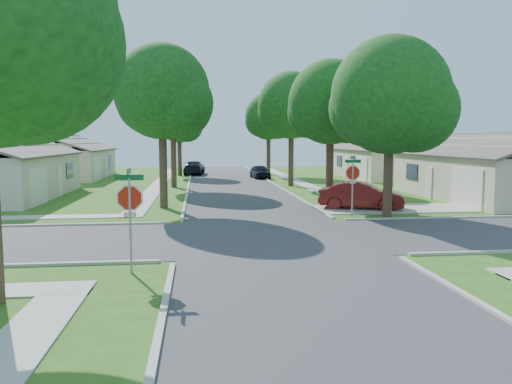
{
  "coord_description": "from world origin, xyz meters",
  "views": [
    {
      "loc": [
        -2.79,
        -18.85,
        3.78
      ],
      "look_at": [
        -0.41,
        1.63,
        1.6
      ],
      "focal_mm": 35.0,
      "sensor_mm": 36.0,
      "label": 1
    }
  ],
  "objects_px": {
    "tree_w_far": "(180,123)",
    "tree_ne_corner": "(391,101)",
    "house_nw_far": "(63,163)",
    "tree_e_far": "(269,119)",
    "house_ne_near": "(494,175)",
    "stop_sign_ne": "(353,175)",
    "tree_e_mid": "(292,108)",
    "house_ne_far": "(388,162)",
    "car_curb_west": "(194,168)",
    "tree_w_near": "(163,96)",
    "tree_w_mid": "(173,105)",
    "car_driveway": "(361,196)",
    "stop_sign_sw": "(130,202)",
    "car_curb_east": "(260,172)",
    "tree_e_near": "(331,106)"
  },
  "relations": [
    {
      "from": "tree_ne_corner",
      "to": "house_ne_far",
      "type": "xyz_separation_m",
      "value": [
        9.63,
        24.79,
        -4.08
      ]
    },
    {
      "from": "car_curb_west",
      "to": "car_curb_east",
      "type": "bearing_deg",
      "value": 141.28
    },
    {
      "from": "house_nw_far",
      "to": "tree_e_far",
      "type": "bearing_deg",
      "value": 5.53
    },
    {
      "from": "stop_sign_sw",
      "to": "tree_w_far",
      "type": "relative_size",
      "value": 0.37
    },
    {
      "from": "tree_e_near",
      "to": "house_nw_far",
      "type": "relative_size",
      "value": 0.61
    },
    {
      "from": "tree_w_near",
      "to": "car_driveway",
      "type": "xyz_separation_m",
      "value": [
        10.64,
        -1.8,
        -5.37
      ]
    },
    {
      "from": "tree_w_mid",
      "to": "house_ne_far",
      "type": "xyz_separation_m",
      "value": [
        20.63,
        7.99,
        -4.97
      ]
    },
    {
      "from": "tree_w_far",
      "to": "tree_ne_corner",
      "type": "height_order",
      "value": "tree_ne_corner"
    },
    {
      "from": "tree_e_mid",
      "to": "tree_w_near",
      "type": "xyz_separation_m",
      "value": [
        -9.4,
        -12.0,
        -0.14
      ]
    },
    {
      "from": "tree_e_mid",
      "to": "tree_w_far",
      "type": "bearing_deg",
      "value": 125.9
    },
    {
      "from": "stop_sign_ne",
      "to": "tree_e_mid",
      "type": "relative_size",
      "value": 0.32
    },
    {
      "from": "stop_sign_ne",
      "to": "tree_e_mid",
      "type": "bearing_deg",
      "value": 89.8
    },
    {
      "from": "tree_e_far",
      "to": "tree_w_near",
      "type": "distance_m",
      "value": 26.71
    },
    {
      "from": "stop_sign_ne",
      "to": "house_ne_near",
      "type": "distance_m",
      "value": 12.94
    },
    {
      "from": "house_nw_far",
      "to": "tree_w_mid",
      "type": "bearing_deg",
      "value": -44.07
    },
    {
      "from": "stop_sign_ne",
      "to": "tree_w_near",
      "type": "bearing_deg",
      "value": 155.26
    },
    {
      "from": "tree_e_far",
      "to": "tree_ne_corner",
      "type": "bearing_deg",
      "value": -86.91
    },
    {
      "from": "house_nw_far",
      "to": "car_curb_west",
      "type": "distance_m",
      "value": 13.23
    },
    {
      "from": "tree_e_mid",
      "to": "house_ne_far",
      "type": "distance_m",
      "value": 14.58
    },
    {
      "from": "house_ne_far",
      "to": "tree_e_far",
      "type": "bearing_deg",
      "value": 155.97
    },
    {
      "from": "stop_sign_sw",
      "to": "house_ne_near",
      "type": "height_order",
      "value": "house_ne_near"
    },
    {
      "from": "tree_e_mid",
      "to": "tree_e_far",
      "type": "xyz_separation_m",
      "value": [
        -0.0,
        13.0,
        -0.27
      ]
    },
    {
      "from": "tree_e_mid",
      "to": "car_curb_east",
      "type": "xyz_separation_m",
      "value": [
        -1.56,
        8.27,
        -5.59
      ]
    },
    {
      "from": "stop_sign_ne",
      "to": "tree_e_near",
      "type": "xyz_separation_m",
      "value": [
        0.05,
        4.31,
        3.61
      ]
    },
    {
      "from": "tree_e_near",
      "to": "tree_ne_corner",
      "type": "bearing_deg",
      "value": -71.47
    },
    {
      "from": "tree_e_near",
      "to": "tree_w_far",
      "type": "bearing_deg",
      "value": 110.61
    },
    {
      "from": "stop_sign_ne",
      "to": "tree_e_near",
      "type": "height_order",
      "value": "tree_e_near"
    },
    {
      "from": "stop_sign_sw",
      "to": "house_nw_far",
      "type": "bearing_deg",
      "value": 107.1
    },
    {
      "from": "tree_w_mid",
      "to": "tree_e_far",
      "type": "bearing_deg",
      "value": 54.15
    },
    {
      "from": "tree_w_near",
      "to": "tree_e_near",
      "type": "bearing_deg",
      "value": -0.0
    },
    {
      "from": "tree_e_far",
      "to": "tree_ne_corner",
      "type": "xyz_separation_m",
      "value": [
        1.61,
        -29.8,
        -0.39
      ]
    },
    {
      "from": "stop_sign_ne",
      "to": "house_ne_far",
      "type": "xyz_separation_m",
      "value": [
        11.29,
        24.3,
        -0.51
      ]
    },
    {
      "from": "tree_w_far",
      "to": "tree_w_near",
      "type": "bearing_deg",
      "value": -89.99
    },
    {
      "from": "tree_w_mid",
      "to": "tree_ne_corner",
      "type": "distance_m",
      "value": 20.1
    },
    {
      "from": "tree_w_near",
      "to": "tree_w_far",
      "type": "xyz_separation_m",
      "value": [
        -0.01,
        25.0,
        -0.61
      ]
    },
    {
      "from": "tree_w_far",
      "to": "house_nw_far",
      "type": "distance_m",
      "value": 12.19
    },
    {
      "from": "stop_sign_sw",
      "to": "tree_w_near",
      "type": "distance_m",
      "value": 14.3
    },
    {
      "from": "tree_w_near",
      "to": "tree_e_mid",
      "type": "bearing_deg",
      "value": 51.92
    },
    {
      "from": "house_ne_far",
      "to": "car_driveway",
      "type": "height_order",
      "value": "house_ne_far"
    },
    {
      "from": "tree_e_far",
      "to": "house_ne_near",
      "type": "xyz_separation_m",
      "value": [
        11.24,
        -23.01,
        -4.46
      ]
    },
    {
      "from": "tree_w_mid",
      "to": "house_ne_far",
      "type": "relative_size",
      "value": 0.7
    },
    {
      "from": "tree_w_near",
      "to": "tree_ne_corner",
      "type": "xyz_separation_m",
      "value": [
        11.0,
        -4.8,
        -0.52
      ]
    },
    {
      "from": "tree_w_near",
      "to": "stop_sign_sw",
      "type": "bearing_deg",
      "value": -90.23
    },
    {
      "from": "tree_e_far",
      "to": "house_ne_far",
      "type": "relative_size",
      "value": 0.64
    },
    {
      "from": "tree_e_mid",
      "to": "car_curb_west",
      "type": "xyz_separation_m",
      "value": [
        -7.96,
        14.27,
        -5.52
      ]
    },
    {
      "from": "tree_w_near",
      "to": "house_nw_far",
      "type": "bearing_deg",
      "value": 116.27
    },
    {
      "from": "house_ne_far",
      "to": "tree_w_far",
      "type": "bearing_deg",
      "value": 166.36
    },
    {
      "from": "tree_e_mid",
      "to": "car_curb_east",
      "type": "distance_m",
      "value": 10.1
    },
    {
      "from": "tree_w_mid",
      "to": "house_ne_near",
      "type": "distance_m",
      "value": 23.46
    },
    {
      "from": "tree_ne_corner",
      "to": "car_curb_west",
      "type": "height_order",
      "value": "tree_ne_corner"
    }
  ]
}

